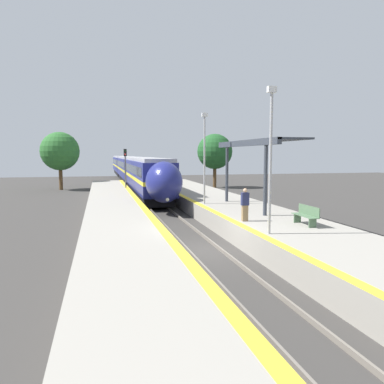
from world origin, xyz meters
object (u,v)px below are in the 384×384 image
(railway_signal, at_px, (125,169))
(person_waiting, at_px, (245,204))
(platform_bench, at_px, (306,215))
(train, at_px, (130,168))
(lamppost_near, at_px, (271,152))
(lamppost_mid, at_px, (204,153))

(railway_signal, bearing_deg, person_waiting, -77.69)
(platform_bench, relative_size, railway_signal, 0.36)
(train, xyz_separation_m, lamppost_near, (2.26, -42.34, 2.13))
(person_waiting, xyz_separation_m, lamppost_near, (-0.14, -2.98, 2.52))
(railway_signal, bearing_deg, train, 84.20)
(platform_bench, relative_size, lamppost_near, 0.30)
(railway_signal, height_order, lamppost_mid, lamppost_mid)
(person_waiting, distance_m, railway_signal, 20.50)
(train, relative_size, person_waiting, 39.70)
(person_waiting, bearing_deg, lamppost_near, -92.71)
(lamppost_near, bearing_deg, lamppost_mid, 90.00)
(platform_bench, relative_size, person_waiting, 1.09)
(lamppost_mid, bearing_deg, train, 93.96)
(person_waiting, bearing_deg, lamppost_mid, 91.19)
(train, xyz_separation_m, lamppost_mid, (2.26, -32.61, 2.13))
(railway_signal, distance_m, lamppost_mid, 13.98)
(person_waiting, bearing_deg, train, 93.48)
(person_waiting, bearing_deg, platform_bench, -34.25)
(train, bearing_deg, lamppost_mid, -86.04)
(platform_bench, height_order, person_waiting, person_waiting)
(lamppost_near, distance_m, lamppost_mid, 9.73)
(lamppost_near, relative_size, lamppost_mid, 1.00)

